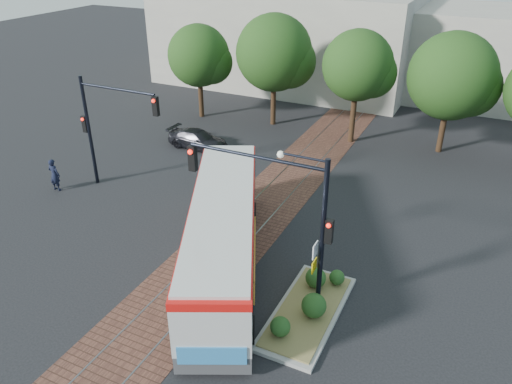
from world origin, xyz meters
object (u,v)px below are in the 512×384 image
city_bus (223,231)px  officer (54,175)px  signal_pole_left (104,119)px  traffic_island (309,305)px  signal_pole_main (289,208)px  parked_car (198,139)px

city_bus → officer: size_ratio=6.45×
city_bus → signal_pole_left: bearing=131.9°
traffic_island → signal_pole_main: bearing=174.6°
signal_pole_left → parked_car: size_ratio=1.48×
traffic_island → signal_pole_left: 14.50m
traffic_island → parked_car: parked_car is taller
traffic_island → parked_car: 16.57m
signal_pole_left → officer: 4.20m
traffic_island → signal_pole_main: (-0.96, 0.09, 3.83)m
officer → parked_car: size_ratio=0.45×
officer → parked_car: officer is taller
signal_pole_left → officer: size_ratio=3.33×
traffic_island → signal_pole_main: size_ratio=0.87×
traffic_island → signal_pole_main: signal_pole_main is taller
signal_pole_left → city_bus: bearing=-22.7°
city_bus → signal_pole_main: 4.13m
officer → parked_car: 9.15m
city_bus → traffic_island: bearing=-40.4°
signal_pole_left → parked_car: (1.33, 6.67, -3.28)m
parked_car → signal_pole_main: bearing=-133.4°
signal_pole_main → traffic_island: bearing=-5.4°
city_bus → officer: city_bus is taller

